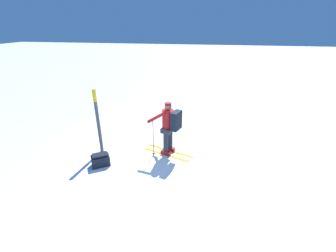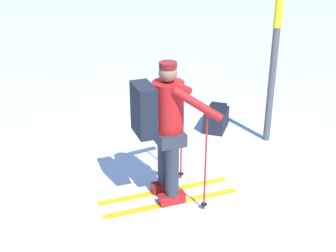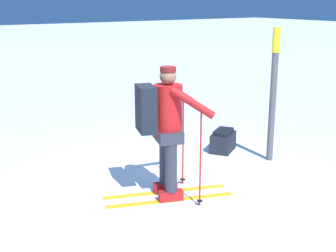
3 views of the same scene
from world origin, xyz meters
name	(u,v)px [view 3 (image 3 of 3)]	position (x,y,z in m)	size (l,w,h in m)	color
ground_plane	(176,185)	(0.00, 0.00, 0.00)	(80.00, 80.00, 0.00)	white
skier	(164,123)	(-0.34, -0.24, 0.96)	(1.64, 1.02, 1.64)	gold
dropped_backpack	(223,141)	(1.46, 0.76, 0.17)	(0.58, 0.53, 0.36)	black
trail_marker	(274,85)	(1.78, 0.03, 1.16)	(0.11, 0.11, 2.01)	#4C4C51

